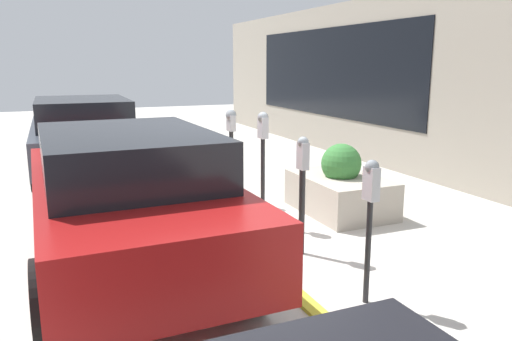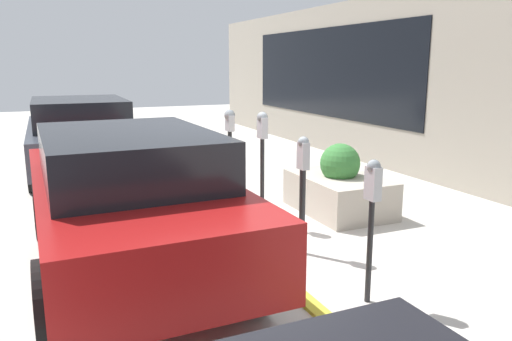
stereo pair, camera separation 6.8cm
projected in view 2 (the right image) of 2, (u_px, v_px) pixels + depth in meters
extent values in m
plane|color=beige|center=(246.00, 243.00, 6.21)|extent=(40.00, 40.00, 0.00)
cube|color=gold|center=(240.00, 242.00, 6.17)|extent=(24.50, 0.16, 0.04)
cube|color=black|center=(324.00, 72.00, 12.45)|extent=(7.35, 0.02, 2.15)
cylinder|color=#232326|center=(370.00, 252.00, 4.59)|extent=(0.05, 0.05, 0.99)
cube|color=#B7B7BC|center=(373.00, 183.00, 4.45)|extent=(0.15, 0.09, 0.31)
sphere|color=gray|center=(374.00, 167.00, 4.42)|extent=(0.13, 0.13, 0.13)
cylinder|color=#232326|center=(302.00, 212.00, 5.78)|extent=(0.07, 0.07, 1.01)
cube|color=#B7B7BC|center=(303.00, 156.00, 5.64)|extent=(0.15, 0.09, 0.31)
sphere|color=gray|center=(303.00, 142.00, 5.60)|extent=(0.13, 0.13, 0.13)
cylinder|color=#232326|center=(262.00, 182.00, 6.78)|extent=(0.06, 0.06, 1.21)
cube|color=#B7B7BC|center=(262.00, 128.00, 6.62)|extent=(0.17, 0.09, 0.28)
sphere|color=gray|center=(262.00, 117.00, 6.59)|extent=(0.15, 0.15, 0.15)
cylinder|color=#232326|center=(230.00, 167.00, 7.92)|extent=(0.07, 0.07, 1.15)
cube|color=#B7B7BC|center=(230.00, 123.00, 7.77)|extent=(0.20, 0.09, 0.25)
sphere|color=gray|center=(230.00, 115.00, 7.74)|extent=(0.17, 0.17, 0.17)
cube|color=#B2A899|center=(339.00, 194.00, 7.46)|extent=(1.58, 1.07, 0.55)
sphere|color=#387A38|center=(340.00, 163.00, 7.36)|extent=(0.59, 0.59, 0.59)
cube|color=maroon|center=(128.00, 206.00, 5.32)|extent=(4.42, 1.92, 0.67)
cube|color=black|center=(128.00, 155.00, 5.04)|extent=(2.31, 1.65, 0.49)
cylinder|color=black|center=(174.00, 197.00, 6.94)|extent=(0.73, 0.22, 0.73)
cylinder|color=black|center=(44.00, 211.00, 6.28)|extent=(0.73, 0.22, 0.73)
cylinder|color=black|center=(250.00, 270.00, 4.50)|extent=(0.73, 0.22, 0.73)
cylinder|color=black|center=(50.00, 305.00, 3.85)|extent=(0.73, 0.22, 0.73)
cube|color=#383D47|center=(81.00, 140.00, 10.17)|extent=(4.62, 2.00, 0.64)
cube|color=black|center=(79.00, 112.00, 9.88)|extent=(2.41, 1.74, 0.54)
cylinder|color=black|center=(116.00, 143.00, 11.87)|extent=(0.66, 0.23, 0.66)
cylinder|color=black|center=(34.00, 148.00, 11.17)|extent=(0.66, 0.23, 0.66)
cylinder|color=black|center=(139.00, 165.00, 9.32)|extent=(0.66, 0.23, 0.66)
cylinder|color=black|center=(35.00, 173.00, 8.61)|extent=(0.66, 0.23, 0.66)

